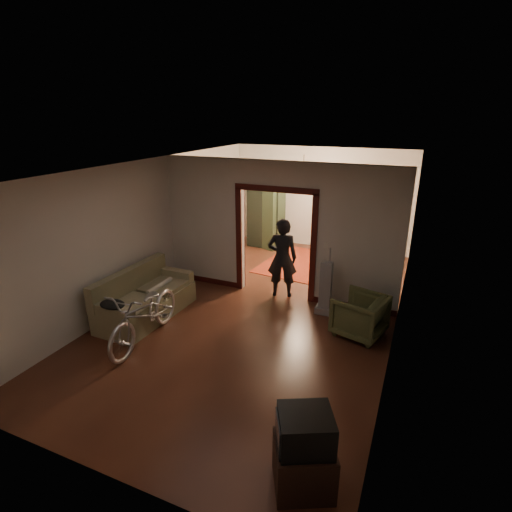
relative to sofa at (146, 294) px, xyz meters
The scene contains 24 objects.
floor 2.25m from the sofa, 31.93° to the left, with size 5.00×8.50×0.01m, color #381A12.
ceiling 3.22m from the sofa, 31.93° to the left, with size 5.00×8.50×0.01m, color white.
wall_back 5.81m from the sofa, 70.93° to the left, with size 5.00×0.02×2.80m, color beige.
wall_left 1.63m from the sofa, 118.28° to the left, with size 0.02×8.50×2.80m, color beige.
wall_right 4.62m from the sofa, 14.94° to the left, with size 0.02×8.50×2.80m, color beige.
partition_wall 2.84m from the sofa, 45.67° to the left, with size 5.00×0.14×2.80m, color beige.
door_casing 2.76m from the sofa, 45.67° to the left, with size 1.74×0.20×2.32m, color #380F0C.
far_window 6.06m from the sofa, 64.43° to the left, with size 0.98×0.06×1.28m, color black.
chandelier 4.53m from the sofa, 62.95° to the left, with size 0.24×0.24×0.24m, color #FFE0A5.
light_switch 3.54m from the sofa, 32.22° to the left, with size 0.08×0.01×0.12m, color silver.
sofa is the anchor object (origin of this frame).
rolled_paper 0.32m from the sofa, 71.57° to the left, with size 0.09×0.09×0.73m, color beige.
jacket 0.94m from the sofa, 86.86° to the right, with size 0.44×0.33×0.13m, color black.
bicycle 0.88m from the sofa, 52.88° to the right, with size 0.67×1.92×1.01m, color silver.
armchair 3.91m from the sofa, 13.64° to the left, with size 0.79×0.81×0.74m, color #4B532E.
tv_stand 4.47m from the sofa, 31.95° to the right, with size 0.59×0.54×0.54m, color black.
crt_tv 4.47m from the sofa, 31.95° to the right, with size 0.53×0.47×0.46m, color black.
vacuum 3.39m from the sofa, 25.57° to the left, with size 0.32×0.26×1.05m, color gray.
person 2.79m from the sofa, 43.06° to the left, with size 0.61×0.40×1.68m, color black.
oriental_rug 4.29m from the sofa, 64.17° to the left, with size 1.77×2.32×0.02m, color maroon.
locker 4.89m from the sofa, 84.43° to the left, with size 0.97×0.54×1.95m, color #25331F.
globe 5.09m from the sofa, 84.43° to the left, with size 0.27×0.27×0.27m, color #1E5972.
desk 5.53m from the sofa, 59.54° to the left, with size 1.05×0.59×0.78m, color black.
desk_chair 5.25m from the sofa, 61.37° to the left, with size 0.40×0.40×0.91m, color black.
Camera 1 is at (2.70, -6.58, 3.67)m, focal length 28.00 mm.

